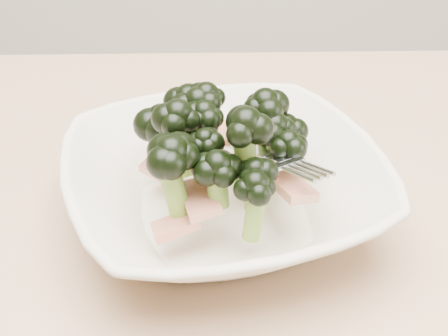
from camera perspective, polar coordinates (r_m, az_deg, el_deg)
The scene contains 1 object.
broccoli_dish at distance 0.49m, azimuth -0.07°, elevation -0.98°, with size 0.31×0.31×0.12m.
Camera 1 is at (0.01, -0.34, 1.07)m, focal length 50.00 mm.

